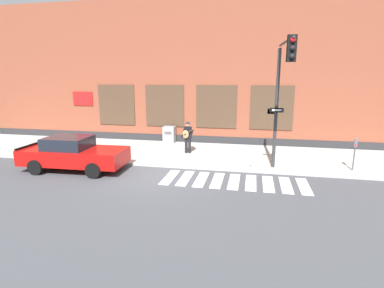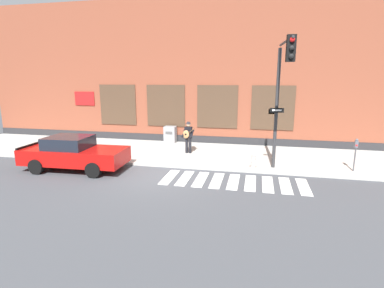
{
  "view_description": "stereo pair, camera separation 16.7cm",
  "coord_description": "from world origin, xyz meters",
  "px_view_note": "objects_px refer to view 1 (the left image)",
  "views": [
    {
      "loc": [
        3.82,
        -11.7,
        4.1
      ],
      "look_at": [
        1.12,
        1.44,
        1.11
      ],
      "focal_mm": 28.0,
      "sensor_mm": 36.0,
      "label": 1
    },
    {
      "loc": [
        3.98,
        -11.66,
        4.1
      ],
      "look_at": [
        1.12,
        1.44,
        1.11
      ],
      "focal_mm": 28.0,
      "sensor_mm": 36.0,
      "label": 2
    }
  ],
  "objects_px": {
    "traffic_light": "(282,85)",
    "parking_meter": "(355,149)",
    "red_car": "(73,154)",
    "busker": "(187,136)",
    "utility_box": "(169,135)",
    "fire_hydrant": "(253,161)"
  },
  "relations": [
    {
      "from": "fire_hydrant",
      "to": "utility_box",
      "type": "bearing_deg",
      "value": 139.43
    },
    {
      "from": "traffic_light",
      "to": "fire_hydrant",
      "type": "xyz_separation_m",
      "value": [
        -0.96,
        0.69,
        -3.35
      ]
    },
    {
      "from": "utility_box",
      "to": "fire_hydrant",
      "type": "relative_size",
      "value": 1.47
    },
    {
      "from": "red_car",
      "to": "parking_meter",
      "type": "relative_size",
      "value": 3.25
    },
    {
      "from": "red_car",
      "to": "utility_box",
      "type": "bearing_deg",
      "value": 65.14
    },
    {
      "from": "red_car",
      "to": "busker",
      "type": "relative_size",
      "value": 2.75
    },
    {
      "from": "traffic_light",
      "to": "parking_meter",
      "type": "height_order",
      "value": "traffic_light"
    },
    {
      "from": "parking_meter",
      "to": "utility_box",
      "type": "bearing_deg",
      "value": 157.66
    },
    {
      "from": "parking_meter",
      "to": "utility_box",
      "type": "distance_m",
      "value": 10.21
    },
    {
      "from": "utility_box",
      "to": "fire_hydrant",
      "type": "distance_m",
      "value": 6.79
    },
    {
      "from": "red_car",
      "to": "busker",
      "type": "bearing_deg",
      "value": 39.34
    },
    {
      "from": "busker",
      "to": "traffic_light",
      "type": "distance_m",
      "value": 5.91
    },
    {
      "from": "traffic_light",
      "to": "utility_box",
      "type": "height_order",
      "value": "traffic_light"
    },
    {
      "from": "traffic_light",
      "to": "busker",
      "type": "bearing_deg",
      "value": 147.98
    },
    {
      "from": "busker",
      "to": "utility_box",
      "type": "bearing_deg",
      "value": 125.79
    },
    {
      "from": "traffic_light",
      "to": "parking_meter",
      "type": "distance_m",
      "value": 4.48
    },
    {
      "from": "utility_box",
      "to": "fire_hydrant",
      "type": "bearing_deg",
      "value": -40.57
    },
    {
      "from": "traffic_light",
      "to": "utility_box",
      "type": "distance_m",
      "value": 8.58
    },
    {
      "from": "traffic_light",
      "to": "parking_meter",
      "type": "xyz_separation_m",
      "value": [
        3.32,
        1.23,
        -2.75
      ]
    },
    {
      "from": "parking_meter",
      "to": "red_car",
      "type": "bearing_deg",
      "value": -170.3
    },
    {
      "from": "parking_meter",
      "to": "utility_box",
      "type": "xyz_separation_m",
      "value": [
        -9.44,
        3.88,
        -0.43
      ]
    },
    {
      "from": "red_car",
      "to": "busker",
      "type": "height_order",
      "value": "busker"
    }
  ]
}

